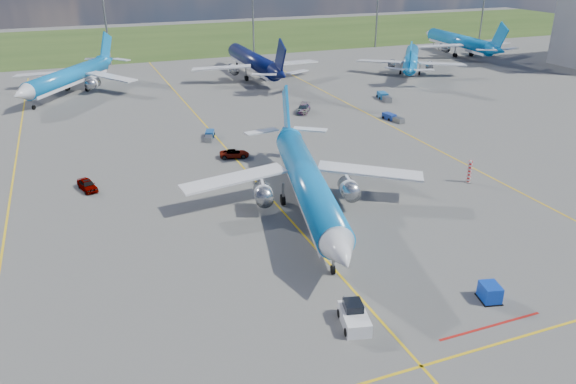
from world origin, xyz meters
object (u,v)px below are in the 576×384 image
object	(u,v)px
bg_jet_ne	(410,73)
baggage_tug_w	(392,118)
service_car_b	(234,154)
service_car_c	(303,109)
service_car_a	(87,185)
baggage_tug_c	(209,135)
bg_jet_nnw	(71,94)
bg_jet_ene	(458,55)
bg_jet_n	(254,77)
baggage_tug_e	(384,97)
main_airliner	(308,212)
uld_container	(490,292)
warning_post	(469,172)
pushback_tug	(354,317)

from	to	relation	value
bg_jet_ne	baggage_tug_w	distance (m)	44.01
service_car_b	service_car_c	bearing A→B (deg)	-32.50
service_car_a	baggage_tug_c	world-z (taller)	service_car_a
bg_jet_nnw	bg_jet_ene	distance (m)	106.51
bg_jet_n	baggage_tug_e	bearing A→B (deg)	121.35
bg_jet_ene	service_car_a	xyz separation A→B (m)	(-106.03, -64.95, 0.71)
main_airliner	bg_jet_n	bearing A→B (deg)	89.72
service_car_b	baggage_tug_e	size ratio (longest dim) A/B	0.75
service_car_b	service_car_a	bearing A→B (deg)	115.65
baggage_tug_w	uld_container	bearing A→B (deg)	-123.13
warning_post	bg_jet_nnw	bearing A→B (deg)	123.24
bg_jet_ne	service_car_a	size ratio (longest dim) A/B	8.82
service_car_b	baggage_tug_c	world-z (taller)	service_car_b
bg_jet_ene	baggage_tug_c	xyz separation A→B (m)	(-86.31, -49.79, 0.48)
bg_jet_ne	pushback_tug	world-z (taller)	bg_jet_ne
bg_jet_n	service_car_b	world-z (taller)	bg_jet_n
bg_jet_ne	service_car_a	xyz separation A→B (m)	(-79.24, -48.44, 0.71)
service_car_b	pushback_tug	bearing A→B (deg)	-170.62
main_airliner	service_car_a	distance (m)	28.63
service_car_a	baggage_tug_c	distance (m)	24.88
baggage_tug_c	baggage_tug_e	bearing A→B (deg)	36.25
uld_container	warning_post	bearing A→B (deg)	69.34
uld_container	service_car_c	xyz separation A→B (m)	(8.78, 62.56, -0.00)
bg_jet_n	main_airliner	size ratio (longest dim) A/B	1.05
bg_jet_ne	baggage_tug_w	size ratio (longest dim) A/B	7.52
bg_jet_n	service_car_a	world-z (taller)	bg_jet_n
bg_jet_nnw	pushback_tug	bearing A→B (deg)	-45.96
warning_post	uld_container	distance (m)	27.73
service_car_c	pushback_tug	bearing A→B (deg)	-77.04
service_car_c	baggage_tug_w	size ratio (longest dim) A/B	1.07
baggage_tug_w	service_car_a	bearing A→B (deg)	-176.44
service_car_a	baggage_tug_w	distance (m)	54.48
main_airliner	service_car_a	xyz separation A→B (m)	(-23.51, 16.32, 0.71)
main_airliner	warning_post	bearing A→B (deg)	14.81
bg_jet_nnw	service_car_c	bearing A→B (deg)	-5.85
baggage_tug_w	baggage_tug_e	xyz separation A→B (m)	(6.40, 13.83, 0.09)
bg_jet_ne	service_car_c	size ratio (longest dim) A/B	7.01
main_airliner	bg_jet_ne	bearing A→B (deg)	62.53
baggage_tug_w	baggage_tug_e	bearing A→B (deg)	54.67
baggage_tug_e	uld_container	bearing A→B (deg)	-100.89
bg_jet_ne	bg_jet_n	bearing A→B (deg)	21.27
bg_jet_nnw	bg_jet_n	bearing A→B (deg)	34.61
bg_jet_n	service_car_b	xyz separation A→B (m)	(-20.33, -52.46, 0.60)
bg_jet_ne	service_car_b	world-z (taller)	bg_jet_ne
uld_container	service_car_b	xyz separation A→B (m)	(-10.34, 43.45, -0.16)
service_car_b	baggage_tug_w	distance (m)	33.03
baggage_tug_c	baggage_tug_e	world-z (taller)	baggage_tug_e
bg_jet_ne	bg_jet_ene	world-z (taller)	bg_jet_ene
baggage_tug_e	bg_jet_n	bearing A→B (deg)	132.98
bg_jet_n	bg_jet_ene	distance (m)	65.26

